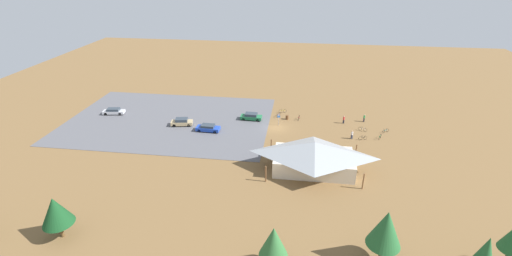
% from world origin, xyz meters
% --- Properties ---
extents(ground, '(160.00, 160.00, 0.00)m').
position_xyz_m(ground, '(0.00, 0.00, 0.00)').
color(ground, brown).
rests_on(ground, ground).
extents(parking_lot_asphalt, '(41.97, 29.22, 0.05)m').
position_xyz_m(parking_lot_asphalt, '(22.55, -0.83, 0.03)').
color(parking_lot_asphalt, '#56565B').
rests_on(parking_lot_asphalt, ground).
extents(bike_pavilion, '(14.67, 9.17, 4.94)m').
position_xyz_m(bike_pavilion, '(-7.20, 14.74, 2.72)').
color(bike_pavilion, beige).
rests_on(bike_pavilion, ground).
extents(trash_bin, '(0.60, 0.60, 0.90)m').
position_xyz_m(trash_bin, '(-2.01, -4.40, 0.45)').
color(trash_bin, brown).
rests_on(trash_bin, ground).
extents(lot_sign, '(0.56, 0.08, 2.20)m').
position_xyz_m(lot_sign, '(-0.45, -1.25, 1.41)').
color(lot_sign, '#99999E').
rests_on(lot_sign, ground).
extents(pine_east, '(3.74, 3.74, 6.84)m').
position_xyz_m(pine_east, '(-14.43, 33.00, 4.62)').
color(pine_east, brown).
rests_on(pine_east, ground).
extents(pine_west, '(3.14, 3.14, 5.65)m').
position_xyz_m(pine_west, '(-2.61, 35.67, 3.77)').
color(pine_west, brown).
rests_on(pine_west, ground).
extents(pine_center, '(3.68, 3.68, 5.71)m').
position_xyz_m(pine_center, '(23.31, 34.18, 3.88)').
color(pine_center, brown).
rests_on(pine_center, ground).
extents(bicycle_black_yard_right, '(1.66, 0.62, 0.86)m').
position_xyz_m(bicycle_black_yard_right, '(-16.59, 3.14, 0.40)').
color(bicycle_black_yard_right, black).
rests_on(bicycle_black_yard_right, ground).
extents(bicycle_teal_back_row, '(1.40, 1.09, 0.82)m').
position_xyz_m(bicycle_teal_back_row, '(-21.45, -0.69, 0.37)').
color(bicycle_teal_back_row, black).
rests_on(bicycle_teal_back_row, ground).
extents(bicycle_blue_near_porch, '(0.79, 1.67, 0.79)m').
position_xyz_m(bicycle_blue_near_porch, '(-0.10, -5.60, 0.37)').
color(bicycle_blue_near_porch, black).
rests_on(bicycle_blue_near_porch, ground).
extents(bicycle_green_lone_west, '(0.81, 1.59, 0.90)m').
position_xyz_m(bicycle_green_lone_west, '(-19.88, 2.22, 0.40)').
color(bicycle_green_lone_west, black).
rests_on(bicycle_green_lone_west, ground).
extents(bicycle_white_yard_center, '(1.57, 0.84, 0.83)m').
position_xyz_m(bicycle_white_yard_center, '(-17.09, -0.79, 0.38)').
color(bicycle_white_yard_center, black).
rests_on(bicycle_white_yard_center, ground).
extents(bicycle_yellow_lone_east, '(1.73, 0.62, 0.87)m').
position_xyz_m(bicycle_yellow_lone_east, '(-0.84, -7.84, 0.39)').
color(bicycle_yellow_lone_east, black).
rests_on(bicycle_yellow_lone_east, ground).
extents(bicycle_red_yard_front, '(0.52, 1.73, 0.85)m').
position_xyz_m(bicycle_red_yard_front, '(-4.48, -4.53, 0.38)').
color(bicycle_red_yard_front, black).
rests_on(bicycle_red_yard_front, ground).
extents(car_green_inner_stall, '(4.53, 2.01, 1.44)m').
position_xyz_m(car_green_inner_stall, '(5.46, -3.13, 0.76)').
color(car_green_inner_stall, '#1E6B3D').
rests_on(car_green_inner_stall, parking_lot_asphalt).
extents(car_tan_by_curb, '(4.53, 2.56, 1.50)m').
position_xyz_m(car_tan_by_curb, '(19.03, 1.49, 0.79)').
color(car_tan_by_curb, tan).
rests_on(car_tan_by_curb, parking_lot_asphalt).
extents(car_silver_far_end, '(4.75, 2.31, 1.32)m').
position_xyz_m(car_silver_far_end, '(35.59, -2.09, 0.71)').
color(car_silver_far_end, '#BCBCC1').
rests_on(car_silver_far_end, parking_lot_asphalt).
extents(car_blue_end_stall, '(4.68, 2.04, 1.36)m').
position_xyz_m(car_blue_end_stall, '(13.07, 3.40, 0.73)').
color(car_blue_end_stall, '#1E42B2').
rests_on(car_blue_end_stall, parking_lot_asphalt).
extents(visitor_at_bikes, '(0.36, 0.36, 1.66)m').
position_xyz_m(visitor_at_bikes, '(-17.94, -5.33, 0.87)').
color(visitor_at_bikes, '#2D3347').
rests_on(visitor_at_bikes, ground).
extents(visitor_near_lot, '(0.36, 0.36, 1.69)m').
position_xyz_m(visitor_near_lot, '(-13.65, -3.93, 0.89)').
color(visitor_near_lot, '#2D3347').
rests_on(visitor_near_lot, ground).
extents(visitor_crossing_yard, '(0.36, 0.39, 1.66)m').
position_xyz_m(visitor_crossing_yard, '(-14.57, 2.92, 0.87)').
color(visitor_crossing_yard, '#2D3347').
rests_on(visitor_crossing_yard, ground).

